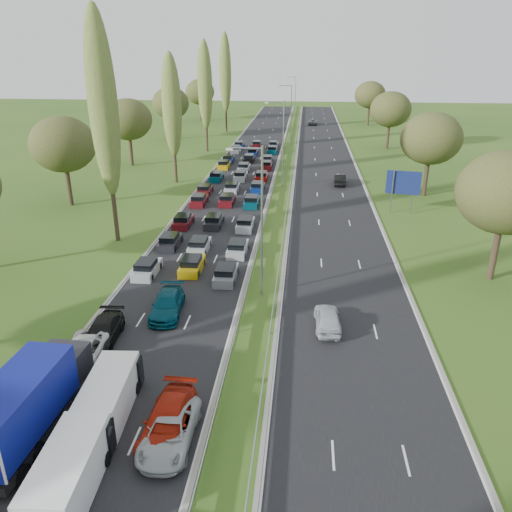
% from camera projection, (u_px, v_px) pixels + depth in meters
% --- Properties ---
extents(ground, '(260.00, 260.00, 0.00)m').
position_uv_depth(ground, '(283.00, 183.00, 74.54)').
color(ground, '#2C5119').
rests_on(ground, ground).
extents(near_carriageway, '(10.50, 215.00, 0.04)m').
position_uv_depth(near_carriageway, '(240.00, 178.00, 77.44)').
color(near_carriageway, black).
rests_on(near_carriageway, ground).
extents(far_carriageway, '(10.50, 215.00, 0.04)m').
position_uv_depth(far_carriageway, '(328.00, 180.00, 76.23)').
color(far_carriageway, black).
rests_on(far_carriageway, ground).
extents(central_reservation, '(2.36, 215.00, 0.32)m').
position_uv_depth(central_reservation, '(284.00, 176.00, 76.63)').
color(central_reservation, gray).
rests_on(central_reservation, ground).
extents(lamp_columns, '(0.18, 140.18, 12.00)m').
position_uv_depth(lamp_columns, '(283.00, 145.00, 70.41)').
color(lamp_columns, gray).
rests_on(lamp_columns, ground).
extents(poplar_row, '(2.80, 127.80, 22.44)m').
position_uv_depth(poplar_row, '(148.00, 104.00, 60.36)').
color(poplar_row, '#2D2116').
rests_on(poplar_row, ground).
extents(woodland_left, '(8.00, 166.00, 11.10)m').
position_uv_depth(woodland_left, '(50.00, 150.00, 57.99)').
color(woodland_left, '#2D2116').
rests_on(woodland_left, ground).
extents(woodland_right, '(8.00, 153.00, 11.10)m').
position_uv_depth(woodland_right, '(447.00, 150.00, 57.59)').
color(woodland_right, '#2D2116').
rests_on(woodland_right, ground).
extents(traffic_queue_fill, '(9.10, 67.57, 0.80)m').
position_uv_depth(traffic_queue_fill, '(236.00, 183.00, 72.60)').
color(traffic_queue_fill, '#B2B7BC').
rests_on(traffic_queue_fill, ground).
extents(near_car_2, '(2.71, 5.44, 1.48)m').
position_uv_depth(near_car_2, '(82.00, 353.00, 31.28)').
color(near_car_2, silver).
rests_on(near_car_2, near_carriageway).
extents(near_car_3, '(2.36, 5.16, 1.46)m').
position_uv_depth(near_car_3, '(102.00, 332.00, 33.67)').
color(near_car_3, black).
rests_on(near_car_3, near_carriageway).
extents(near_car_7, '(2.58, 5.43, 1.53)m').
position_uv_depth(near_car_7, '(167.00, 304.00, 37.26)').
color(near_car_7, '#053E4F').
rests_on(near_car_7, near_carriageway).
extents(near_car_10, '(2.42, 5.23, 1.45)m').
position_uv_depth(near_car_10, '(170.00, 431.00, 24.94)').
color(near_car_10, '#9EA3A7').
rests_on(near_car_10, near_carriageway).
extents(near_car_11, '(2.39, 5.54, 1.59)m').
position_uv_depth(near_car_11, '(168.00, 421.00, 25.51)').
color(near_car_11, '#9A1909').
rests_on(near_car_11, near_carriageway).
extents(far_car_0, '(1.94, 4.45, 1.49)m').
position_uv_depth(far_car_0, '(328.00, 318.00, 35.35)').
color(far_car_0, '#B4B8BE').
rests_on(far_car_0, far_carriageway).
extents(far_car_1, '(1.82, 4.75, 1.55)m').
position_uv_depth(far_car_1, '(340.00, 179.00, 73.42)').
color(far_car_1, black).
rests_on(far_car_1, far_carriageway).
extents(far_car_2, '(2.45, 5.10, 1.40)m').
position_uv_depth(far_car_2, '(313.00, 122.00, 133.00)').
color(far_car_2, gray).
rests_on(far_car_2, far_carriageway).
extents(blue_lorry, '(2.53, 9.12, 3.85)m').
position_uv_depth(blue_lorry, '(31.00, 401.00, 25.11)').
color(blue_lorry, black).
rests_on(blue_lorry, near_carriageway).
extents(white_van_front, '(2.20, 5.62, 2.26)m').
position_uv_depth(white_van_front, '(71.00, 470.00, 22.08)').
color(white_van_front, white).
rests_on(white_van_front, near_carriageway).
extents(white_van_rear, '(2.14, 5.47, 2.20)m').
position_uv_depth(white_van_rear, '(111.00, 393.00, 27.11)').
color(white_van_rear, white).
rests_on(white_van_rear, near_carriageway).
extents(direction_sign, '(3.94, 0.88, 5.20)m').
position_uv_depth(direction_sign, '(403.00, 185.00, 59.34)').
color(direction_sign, gray).
rests_on(direction_sign, ground).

